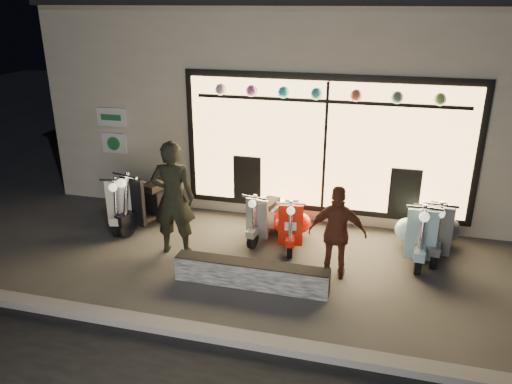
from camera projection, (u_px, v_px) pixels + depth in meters
The scene contains 12 objects.
ground at pixel (257, 265), 8.26m from camera, with size 40.00×40.00×0.00m, color #383533.
kerb at pixel (218, 335), 6.43m from camera, with size 40.00×0.25×0.12m, color slate.
shop_building at pixel (310, 88), 11.99m from camera, with size 10.20×6.23×4.20m.
graffiti_barrier at pixel (251, 274), 7.58m from camera, with size 2.38×0.28×0.40m, color black.
scooter_silver at pixel (268, 215), 9.24m from camera, with size 0.56×1.29×0.91m.
scooter_red at pixel (291, 221), 8.99m from camera, with size 0.56×1.32×0.94m.
scooter_black at pixel (156, 199), 9.73m from camera, with size 0.82×1.60×1.14m.
scooter_cream at pixel (129, 200), 9.81m from camera, with size 0.64×1.47×1.05m.
scooter_blue at pixel (420, 229), 8.53m from camera, with size 0.51×1.51×1.08m.
scooter_grey at pixel (437, 226), 8.68m from camera, with size 0.55×1.48×1.06m.
man at pixel (173, 198), 8.34m from camera, with size 0.73×0.48×1.99m, color black.
woman at pixel (337, 233), 7.64m from camera, with size 0.89×0.37×1.52m, color brown.
Camera 1 is at (1.83, -7.03, 4.11)m, focal length 35.00 mm.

